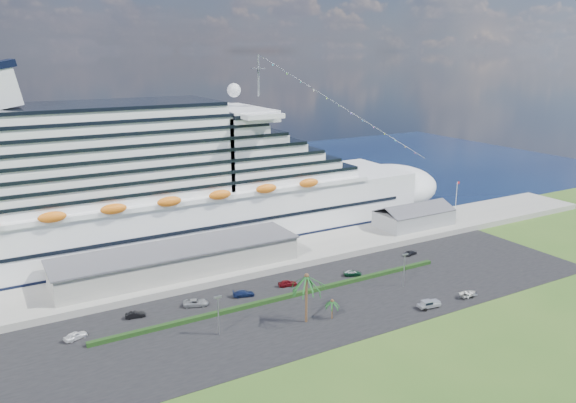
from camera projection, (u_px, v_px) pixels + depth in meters
ground at (356, 319)px, 118.97m from camera, size 420.00×420.00×0.00m
asphalt_lot at (327, 299)px, 128.17m from camera, size 140.00×38.00×0.12m
wharf at (268, 257)px, 152.24m from camera, size 240.00×20.00×1.80m
water at (164, 191)px, 227.85m from camera, size 420.00×160.00×0.02m
cruise_ship at (160, 192)px, 157.89m from camera, size 191.00×38.00×54.00m
terminal_building at (179, 259)px, 139.15m from camera, size 61.00×15.00×6.30m
port_shed at (414, 217)px, 176.34m from camera, size 24.00×12.31×7.37m
flagpole at (456, 198)px, 184.02m from camera, size 1.08×0.16×12.00m
hedge at (286, 297)px, 128.38m from camera, size 88.00×1.10×0.90m
lamp_post_left at (218, 311)px, 110.82m from camera, size 1.60×0.35×8.27m
lamp_post_right at (404, 266)px, 133.91m from camera, size 1.60×0.35×8.27m
palm_tall at (306, 281)px, 115.13m from camera, size 8.82×8.82×11.13m
palm_short at (332, 303)px, 117.95m from camera, size 3.53×3.53×4.56m
parked_car_0 at (76, 336)px, 110.12m from camera, size 4.86×3.10×1.54m
parked_car_1 at (135, 315)px, 119.04m from camera, size 4.36×2.23×1.37m
parked_car_2 at (196, 303)px, 124.61m from camera, size 6.09×4.31×1.54m
parked_car_3 at (243, 293)px, 129.43m from camera, size 5.37×3.30×1.45m
parked_car_4 at (288, 283)px, 135.04m from camera, size 4.86×2.82×1.55m
parked_car_5 at (352, 273)px, 141.43m from camera, size 4.00×2.31×1.25m
parked_car_6 at (353, 273)px, 141.42m from camera, size 5.03×3.76×1.27m
parked_car_7 at (410, 253)px, 155.82m from camera, size 4.65×2.66×1.27m
pickup_truck at (429, 304)px, 123.43m from camera, size 5.45×2.61×1.85m
boat_trailer at (468, 293)px, 128.75m from camera, size 5.48×3.73×1.55m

